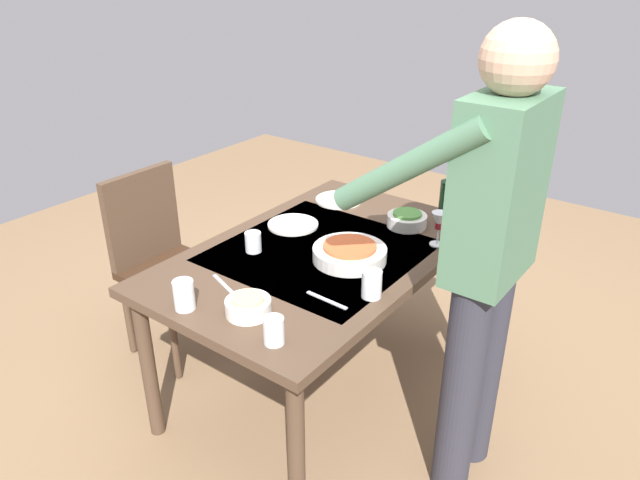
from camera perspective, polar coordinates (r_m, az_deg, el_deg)
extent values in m
plane|color=#846647|center=(2.89, 0.00, -13.80)|extent=(6.00, 6.00, 0.00)
cube|color=#4C3828|center=(2.50, 0.00, -1.44)|extent=(1.43, 0.91, 0.04)
cube|color=#B2B7C1|center=(2.49, 0.00, -1.07)|extent=(0.79, 0.77, 0.00)
cylinder|color=#4C3828|center=(3.33, 1.36, -0.94)|extent=(0.06, 0.06, 0.68)
cylinder|color=#4C3828|center=(2.55, -16.10, -11.60)|extent=(0.06, 0.06, 0.68)
cylinder|color=#4C3828|center=(3.01, 13.37, -4.92)|extent=(0.06, 0.06, 0.68)
cylinder|color=#4C3828|center=(2.12, -2.28, -19.78)|extent=(0.06, 0.06, 0.68)
cube|color=#352114|center=(2.97, -13.93, -2.95)|extent=(0.40, 0.40, 0.04)
cube|color=#4C3828|center=(3.00, -16.66, 2.19)|extent=(0.40, 0.04, 0.45)
cylinder|color=#4C3828|center=(3.29, -13.20, -4.34)|extent=(0.04, 0.04, 0.43)
cylinder|color=#4C3828|center=(3.12, -17.89, -6.80)|extent=(0.04, 0.04, 0.43)
cylinder|color=#4C3828|center=(3.07, -8.99, -6.35)|extent=(0.04, 0.04, 0.43)
cylinder|color=#4C3828|center=(2.89, -13.81, -9.17)|extent=(0.04, 0.04, 0.43)
cylinder|color=#2D2D38|center=(2.24, 13.28, -14.01)|extent=(0.14, 0.14, 0.88)
cylinder|color=#2D2D38|center=(2.39, 15.32, -11.38)|extent=(0.14, 0.14, 0.88)
cube|color=#4C7556|center=(1.95, 16.74, 4.60)|extent=(0.36, 0.20, 0.60)
sphere|color=tan|center=(1.85, 18.38, 16.16)|extent=(0.22, 0.22, 0.22)
cylinder|color=#4C7556|center=(1.86, 8.28, 6.92)|extent=(0.08, 0.52, 0.40)
cylinder|color=#4C7556|center=(2.16, 12.79, 9.23)|extent=(0.08, 0.52, 0.40)
cylinder|color=black|center=(2.77, 12.05, 3.58)|extent=(0.07, 0.07, 0.20)
cylinder|color=black|center=(2.72, 12.32, 6.29)|extent=(0.03, 0.03, 0.08)
cylinder|color=black|center=(2.71, 12.42, 7.25)|extent=(0.03, 0.03, 0.02)
cylinder|color=white|center=(2.59, 11.11, -0.41)|extent=(0.06, 0.06, 0.01)
cylinder|color=white|center=(2.57, 11.19, 0.35)|extent=(0.01, 0.01, 0.07)
cone|color=white|center=(2.54, 11.33, 1.82)|extent=(0.07, 0.07, 0.07)
cylinder|color=maroon|center=(2.55, 11.28, 1.36)|extent=(0.03, 0.03, 0.03)
cylinder|color=silver|center=(1.92, -4.44, -8.64)|extent=(0.07, 0.07, 0.09)
cylinder|color=silver|center=(2.48, -6.41, -0.19)|extent=(0.07, 0.07, 0.09)
cylinder|color=silver|center=(2.16, 4.97, -4.22)|extent=(0.07, 0.07, 0.10)
cylinder|color=silver|center=(2.13, -12.88, -5.14)|extent=(0.07, 0.07, 0.11)
cylinder|color=silver|center=(2.41, 2.85, -1.34)|extent=(0.30, 0.30, 0.05)
cylinder|color=#C6562D|center=(2.40, 2.86, -0.86)|extent=(0.22, 0.22, 0.03)
cylinder|color=silver|center=(2.73, 8.31, 1.86)|extent=(0.18, 0.18, 0.05)
cylinder|color=#4C843D|center=(2.72, 8.34, 2.30)|extent=(0.13, 0.13, 0.03)
cylinder|color=silver|center=(2.08, -6.87, -6.37)|extent=(0.16, 0.16, 0.05)
cylinder|color=tan|center=(2.07, -6.91, -5.83)|extent=(0.12, 0.12, 0.03)
cylinder|color=silver|center=(2.98, 1.79, 3.87)|extent=(0.23, 0.23, 0.01)
cylinder|color=silver|center=(2.71, -2.60, 1.48)|extent=(0.23, 0.23, 0.01)
cube|color=silver|center=(2.26, -9.03, -4.39)|extent=(0.08, 0.19, 0.00)
cube|color=silver|center=(2.15, 0.64, -5.78)|extent=(0.02, 0.18, 0.00)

